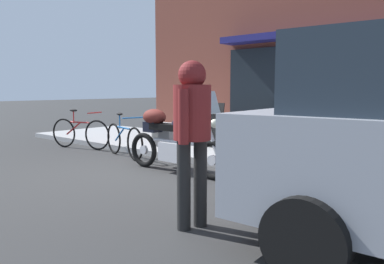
% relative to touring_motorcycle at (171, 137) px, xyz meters
% --- Properties ---
extents(ground_plane, '(80.00, 80.00, 0.00)m').
position_rel_touring_motorcycle_xyz_m(ground_plane, '(-0.32, -0.29, -0.60)').
color(ground_plane, '#2F2F2F').
extents(touring_motorcycle, '(2.20, 0.66, 1.39)m').
position_rel_touring_motorcycle_xyz_m(touring_motorcycle, '(0.00, 0.00, 0.00)').
color(touring_motorcycle, black).
rests_on(touring_motorcycle, ground_plane).
extents(parked_bicycle, '(1.66, 0.58, 0.93)m').
position_rel_touring_motorcycle_xyz_m(parked_bicycle, '(-1.71, 0.35, -0.23)').
color(parked_bicycle, black).
rests_on(parked_bicycle, ground_plane).
extents(pedestrian_walking, '(0.49, 0.53, 1.71)m').
position_rel_touring_motorcycle_xyz_m(pedestrian_walking, '(2.01, -1.79, 0.48)').
color(pedestrian_walking, black).
rests_on(pedestrian_walking, ground_plane).
extents(sandwich_board_sign, '(0.55, 0.42, 0.99)m').
position_rel_touring_motorcycle_xyz_m(sandwich_board_sign, '(-0.73, 2.00, 0.02)').
color(sandwich_board_sign, black).
rests_on(sandwich_board_sign, sidewalk_curb).
extents(second_bicycle_by_cafe, '(1.68, 0.60, 0.94)m').
position_rel_touring_motorcycle_xyz_m(second_bicycle_by_cafe, '(-3.40, 0.40, -0.22)').
color(second_bicycle_by_cafe, black).
rests_on(second_bicycle_by_cafe, ground_plane).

